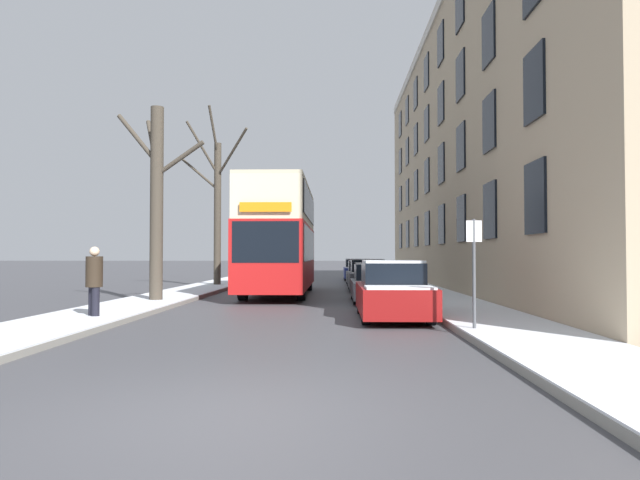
{
  "coord_description": "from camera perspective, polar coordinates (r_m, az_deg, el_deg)",
  "views": [
    {
      "loc": [
        1.24,
        -5.92,
        1.66
      ],
      "look_at": [
        0.75,
        12.85,
        2.16
      ],
      "focal_mm": 32.0,
      "sensor_mm": 36.0,
      "label": 1
    }
  ],
  "objects": [
    {
      "name": "sidewalk_left",
      "position": [
        59.27,
        -4.57,
        -3.04
      ],
      "size": [
        2.4,
        130.0,
        0.16
      ],
      "color": "gray",
      "rests_on": "ground"
    },
    {
      "name": "bare_tree_left_0",
      "position": [
        20.15,
        -16.04,
        3.99
      ],
      "size": [
        3.26,
        1.76,
        6.7
      ],
      "color": "#423A30",
      "rests_on": "ground"
    },
    {
      "name": "parked_car_4",
      "position": [
        38.06,
        3.76,
        -3.02
      ],
      "size": [
        1.8,
        4.26,
        1.42
      ],
      "color": "navy",
      "rests_on": "ground"
    },
    {
      "name": "parked_car_2",
      "position": [
        26.41,
        4.77,
        -3.64
      ],
      "size": [
        1.73,
        3.99,
        1.48
      ],
      "color": "#474C56",
      "rests_on": "ground"
    },
    {
      "name": "terrace_facade_right",
      "position": [
        30.42,
        19.81,
        8.68
      ],
      "size": [
        9.1,
        37.17,
        13.99
      ],
      "color": "tan",
      "rests_on": "ground"
    },
    {
      "name": "parked_car_1",
      "position": [
        20.49,
        5.72,
        -4.37
      ],
      "size": [
        1.8,
        4.18,
        1.38
      ],
      "color": "slate",
      "rests_on": "ground"
    },
    {
      "name": "parked_car_0",
      "position": [
        15.02,
        7.28,
        -5.17
      ],
      "size": [
        1.76,
        4.3,
        1.52
      ],
      "color": "maroon",
      "rests_on": "ground"
    },
    {
      "name": "ground_plane",
      "position": [
        6.27,
        -10.43,
        -16.82
      ],
      "size": [
        320.0,
        320.0,
        0.0
      ],
      "primitive_type": "plane",
      "color": "#424247"
    },
    {
      "name": "bare_tree_left_1",
      "position": [
        29.69,
        -10.3,
        3.46
      ],
      "size": [
        3.99,
        2.66,
        9.11
      ],
      "color": "#423A30",
      "rests_on": "ground"
    },
    {
      "name": "street_sign_post",
      "position": [
        12.13,
        15.15,
        -2.76
      ],
      "size": [
        0.32,
        0.07,
        2.4
      ],
      "color": "#4C4F54",
      "rests_on": "ground"
    },
    {
      "name": "parked_car_3",
      "position": [
        31.68,
        4.22,
        -3.38
      ],
      "size": [
        1.71,
        4.28,
        1.36
      ],
      "color": "black",
      "rests_on": "ground"
    },
    {
      "name": "pedestrian_left_sidewalk",
      "position": [
        15.19,
        -21.65,
        -3.8
      ],
      "size": [
        0.41,
        0.41,
        1.87
      ],
      "rotation": [
        0.0,
        0.0,
        5.51
      ],
      "color": "black",
      "rests_on": "ground"
    },
    {
      "name": "double_decker_bus",
      "position": [
        23.99,
        -4.0,
        0.6
      ],
      "size": [
        2.51,
        10.22,
        4.52
      ],
      "color": "red",
      "rests_on": "ground"
    },
    {
      "name": "sidewalk_right",
      "position": [
        59.06,
        5.14,
        -3.05
      ],
      "size": [
        2.4,
        130.0,
        0.16
      ],
      "color": "gray",
      "rests_on": "ground"
    }
  ]
}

